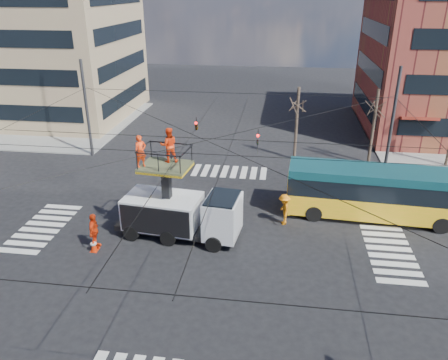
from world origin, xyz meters
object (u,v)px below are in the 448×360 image
traffic_cone (94,245)px  worker_ground (94,231)px  city_bus (381,193)px  utility_truck (181,204)px  flagger (284,209)px

traffic_cone → worker_ground: worker_ground is taller
city_bus → traffic_cone: (-15.91, -5.95, -1.37)m
utility_truck → traffic_cone: utility_truck is taller
utility_truck → flagger: 6.23m
city_bus → flagger: city_bus is taller
city_bus → flagger: 6.03m
traffic_cone → flagger: flagger is taller
utility_truck → city_bus: utility_truck is taller
city_bus → traffic_cone: bearing=-155.9°
city_bus → flagger: size_ratio=5.85×
worker_ground → flagger: (10.16, 4.05, -0.06)m
traffic_cone → worker_ground: 0.76m
flagger → city_bus: bearing=94.0°
worker_ground → traffic_cone: bearing=178.8°
utility_truck → worker_ground: size_ratio=3.51×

